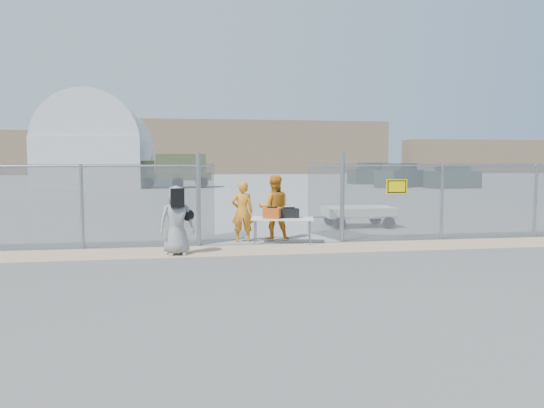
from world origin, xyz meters
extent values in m
plane|color=#4D4B4B|center=(0.00, 0.00, 0.00)|extent=(160.00, 160.00, 0.00)
cube|color=gray|center=(0.00, 42.00, 0.01)|extent=(160.00, 80.00, 0.01)
cube|color=tan|center=(0.00, 1.00, 0.01)|extent=(44.00, 1.60, 0.01)
cube|color=#C54C16|center=(-0.01, 1.86, 0.86)|extent=(0.54, 0.47, 0.28)
cube|color=black|center=(0.47, 1.95, 0.85)|extent=(0.54, 0.34, 0.25)
imported|color=orange|center=(-0.77, 2.45, 0.86)|extent=(0.63, 0.42, 1.71)
imported|color=orange|center=(0.17, 2.65, 0.94)|extent=(0.98, 0.80, 1.88)
imported|color=gray|center=(-2.57, 0.64, 0.85)|extent=(0.89, 0.65, 1.69)
camera|label=1|loc=(-2.37, -12.30, 2.29)|focal=35.00mm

